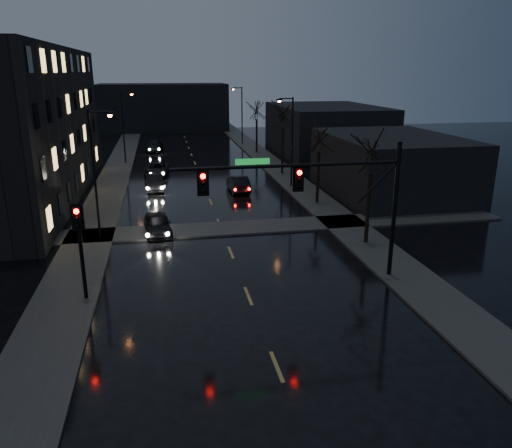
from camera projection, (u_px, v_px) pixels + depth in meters
name	position (u px, v px, depth m)	size (l,w,h in m)	color
ground	(291.00, 401.00, 16.16)	(160.00, 160.00, 0.00)	black
sidewalk_left	(112.00, 182.00, 47.48)	(3.00, 140.00, 0.12)	#2D2D2B
sidewalk_right	(285.00, 175.00, 50.50)	(3.00, 140.00, 0.12)	#2D2D2B
sidewalk_cross	(222.00, 229.00, 33.50)	(40.00, 3.00, 0.12)	#2D2D2B
commercial_right_near	(391.00, 165.00, 42.58)	(10.00, 14.00, 5.00)	black
commercial_right_far	(326.00, 130.00, 63.35)	(12.00, 18.00, 6.00)	black
far_block	(163.00, 107.00, 87.66)	(22.00, 10.00, 8.00)	black
signal_mast	(323.00, 188.00, 23.85)	(11.11, 0.41, 7.00)	black
signal_pole_left	(80.00, 239.00, 22.38)	(0.35, 0.41, 4.53)	black
tree_near	(372.00, 143.00, 28.95)	(3.52, 3.52, 8.08)	black
tree_mid_a	(320.00, 130.00, 38.45)	(3.30, 3.30, 7.58)	black
tree_mid_b	(283.00, 108.00, 49.49)	(3.74, 3.74, 8.59)	black
tree_far	(257.00, 105.00, 62.79)	(3.43, 3.43, 7.88)	black
streetlight_l_near	(97.00, 164.00, 30.30)	(1.53, 0.28, 8.00)	black
streetlight_l_far	(125.00, 121.00, 55.64)	(1.53, 0.28, 8.00)	black
streetlight_r_mid	(290.00, 135.00, 44.25)	(1.53, 0.28, 8.00)	black
streetlight_r_far	(240.00, 111.00, 70.54)	(1.53, 0.28, 8.00)	black
oncoming_car_a	(158.00, 224.00, 32.47)	(1.64, 4.08, 1.39)	black
oncoming_car_b	(155.00, 182.00, 44.46)	(1.45, 4.16, 1.37)	black
oncoming_car_c	(157.00, 169.00, 50.43)	(2.19, 4.75, 1.32)	black
oncoming_car_d	(154.00, 146.00, 65.33)	(1.93, 4.76, 1.38)	black
lead_car	(238.00, 184.00, 43.81)	(1.50, 4.29, 1.41)	black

